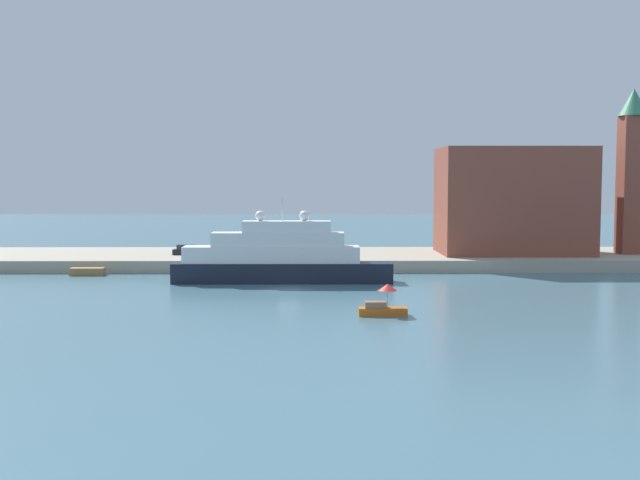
# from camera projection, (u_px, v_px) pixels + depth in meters

# --- Properties ---
(ground) EXTENTS (400.00, 400.00, 0.00)m
(ground) POSITION_uv_depth(u_px,v_px,m) (289.00, 290.00, 87.90)
(ground) COLOR slate
(quay_dock) EXTENTS (110.00, 21.76, 1.67)m
(quay_dock) POSITION_uv_depth(u_px,v_px,m) (295.00, 259.00, 114.64)
(quay_dock) COLOR #ADA38E
(quay_dock) RESTS_ON ground
(large_yacht) EXTENTS (26.84, 3.87, 10.34)m
(large_yacht) POSITION_uv_depth(u_px,v_px,m) (279.00, 258.00, 94.26)
(large_yacht) COLOR black
(large_yacht) RESTS_ON ground
(small_motorboat) EXTENTS (4.47, 1.78, 2.95)m
(small_motorboat) POSITION_uv_depth(u_px,v_px,m) (383.00, 304.00, 71.18)
(small_motorboat) COLOR #C66019
(small_motorboat) RESTS_ON ground
(work_barge) EXTENTS (4.37, 1.68, 0.99)m
(work_barge) POSITION_uv_depth(u_px,v_px,m) (87.00, 271.00, 101.59)
(work_barge) COLOR olive
(work_barge) RESTS_ON ground
(harbor_building) EXTENTS (21.49, 12.79, 15.63)m
(harbor_building) POSITION_uv_depth(u_px,v_px,m) (513.00, 201.00, 113.92)
(harbor_building) COLOR brown
(harbor_building) RESTS_ON quay_dock
(bell_tower) EXTENTS (4.42, 4.42, 24.22)m
(bell_tower) POSITION_uv_depth(u_px,v_px,m) (632.00, 165.00, 113.25)
(bell_tower) COLOR brown
(bell_tower) RESTS_ON quay_dock
(parked_car) EXTENTS (4.10, 1.68, 1.47)m
(parked_car) POSITION_uv_depth(u_px,v_px,m) (187.00, 250.00, 112.48)
(parked_car) COLOR black
(parked_car) RESTS_ON quay_dock
(person_figure) EXTENTS (0.36, 0.36, 1.60)m
(person_figure) POSITION_uv_depth(u_px,v_px,m) (219.00, 251.00, 109.85)
(person_figure) COLOR maroon
(person_figure) RESTS_ON quay_dock
(mooring_bollard) EXTENTS (0.43, 0.43, 0.66)m
(mooring_bollard) POSITION_uv_depth(u_px,v_px,m) (286.00, 258.00, 104.77)
(mooring_bollard) COLOR black
(mooring_bollard) RESTS_ON quay_dock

